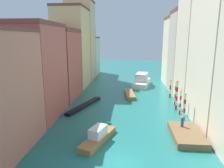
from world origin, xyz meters
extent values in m
plane|color=#1E6B66|center=(0.00, 24.50, 0.00)|extent=(154.00, 154.00, 0.00)
cube|color=#B25147|center=(-13.59, 11.57, 6.81)|extent=(7.26, 10.10, 13.62)
cube|color=brown|center=(-13.59, 11.57, 13.93)|extent=(7.41, 10.30, 0.61)
cube|color=#B25147|center=(-13.59, 22.38, 6.53)|extent=(7.26, 10.38, 13.06)
cube|color=brown|center=(-13.59, 22.38, 13.44)|extent=(7.41, 10.59, 0.75)
cube|color=#DBB77A|center=(-13.59, 33.16, 9.41)|extent=(7.26, 10.26, 18.81)
cube|color=brown|center=(-13.59, 33.16, 19.08)|extent=(7.41, 10.47, 0.53)
cube|color=#DBB77A|center=(-13.59, 43.02, 10.98)|extent=(7.26, 8.31, 21.96)
cube|color=brown|center=(-13.59, 43.02, 22.23)|extent=(7.41, 8.48, 0.53)
cube|color=beige|center=(-13.59, 51.72, 6.01)|extent=(7.26, 8.63, 12.02)
cube|color=brown|center=(-13.59, 51.72, 12.25)|extent=(7.41, 8.80, 0.46)
cube|color=beige|center=(13.59, 21.12, 10.78)|extent=(7.26, 9.02, 21.56)
cube|color=#BCB299|center=(13.59, 29.78, 8.69)|extent=(7.26, 7.74, 17.39)
cube|color=brown|center=(13.59, 29.78, 17.77)|extent=(7.41, 7.89, 0.77)
cube|color=beige|center=(13.59, 38.13, 8.37)|extent=(7.26, 8.74, 16.74)
cube|color=brown|center=(13.59, 38.13, 17.08)|extent=(7.41, 8.92, 0.68)
cube|color=brown|center=(7.87, 6.20, 0.39)|extent=(3.56, 6.43, 0.78)
cylinder|color=#234C93|center=(7.62, 7.61, 1.37)|extent=(0.36, 0.36, 1.17)
sphere|color=tan|center=(7.62, 7.61, 2.08)|extent=(0.26, 0.26, 0.26)
cylinder|color=red|center=(8.81, 11.42, 0.34)|extent=(0.30, 0.30, 0.67)
cylinder|color=white|center=(8.81, 11.42, 1.01)|extent=(0.30, 0.30, 0.67)
cylinder|color=red|center=(8.81, 11.42, 1.68)|extent=(0.30, 0.30, 0.67)
cylinder|color=white|center=(8.81, 11.42, 2.35)|extent=(0.30, 0.30, 0.67)
cylinder|color=red|center=(8.81, 11.42, 3.02)|extent=(0.30, 0.30, 0.67)
cylinder|color=white|center=(8.81, 11.42, 3.69)|extent=(0.30, 0.30, 0.67)
sphere|color=gold|center=(8.81, 11.42, 4.14)|extent=(0.33, 0.33, 0.33)
cylinder|color=red|center=(8.88, 14.29, 0.31)|extent=(0.28, 0.28, 0.61)
cylinder|color=white|center=(8.88, 14.29, 0.92)|extent=(0.28, 0.28, 0.61)
cylinder|color=red|center=(8.88, 14.29, 1.53)|extent=(0.28, 0.28, 0.61)
cylinder|color=white|center=(8.88, 14.29, 2.14)|extent=(0.28, 0.28, 0.61)
cylinder|color=red|center=(8.88, 14.29, 2.75)|extent=(0.28, 0.28, 0.61)
cylinder|color=white|center=(8.88, 14.29, 3.36)|extent=(0.28, 0.28, 0.61)
sphere|color=gold|center=(8.88, 14.29, 3.78)|extent=(0.31, 0.31, 0.31)
cylinder|color=red|center=(8.77, 16.56, 0.40)|extent=(0.33, 0.33, 0.79)
cylinder|color=white|center=(8.77, 16.56, 1.19)|extent=(0.33, 0.33, 0.79)
cylinder|color=red|center=(8.77, 16.56, 1.98)|extent=(0.33, 0.33, 0.79)
cylinder|color=white|center=(8.77, 16.56, 2.77)|extent=(0.33, 0.33, 0.79)
cylinder|color=red|center=(8.77, 16.56, 3.56)|extent=(0.33, 0.33, 0.79)
cylinder|color=white|center=(8.77, 16.56, 4.35)|extent=(0.33, 0.33, 0.79)
sphere|color=gold|center=(8.77, 16.56, 4.88)|extent=(0.36, 0.36, 0.36)
cylinder|color=red|center=(9.11, 18.99, 0.35)|extent=(0.35, 0.35, 0.71)
cylinder|color=white|center=(9.11, 18.99, 1.06)|extent=(0.35, 0.35, 0.71)
cylinder|color=red|center=(9.11, 18.99, 1.77)|extent=(0.35, 0.35, 0.71)
cylinder|color=white|center=(9.11, 18.99, 2.47)|extent=(0.35, 0.35, 0.71)
cylinder|color=red|center=(9.11, 18.99, 3.18)|extent=(0.35, 0.35, 0.71)
cylinder|color=white|center=(9.11, 18.99, 3.89)|extent=(0.35, 0.35, 0.71)
sphere|color=gold|center=(9.11, 18.99, 4.38)|extent=(0.39, 0.39, 0.39)
cylinder|color=red|center=(9.10, 23.88, 0.44)|extent=(0.33, 0.33, 0.88)
cylinder|color=white|center=(9.10, 23.88, 1.32)|extent=(0.33, 0.33, 0.88)
cylinder|color=red|center=(9.10, 23.88, 2.20)|extent=(0.33, 0.33, 0.88)
cylinder|color=white|center=(9.10, 23.88, 3.08)|extent=(0.33, 0.33, 0.88)
sphere|color=gold|center=(9.10, 23.88, 3.65)|extent=(0.36, 0.36, 0.36)
cube|color=white|center=(3.91, 34.76, 0.64)|extent=(5.23, 9.90, 1.27)
cube|color=silver|center=(3.91, 34.76, 2.26)|extent=(3.63, 5.28, 1.97)
cube|color=black|center=(-7.16, 16.71, 0.23)|extent=(4.41, 10.18, 0.47)
cube|color=olive|center=(-2.83, 4.31, 0.33)|extent=(3.79, 6.86, 0.66)
cube|color=silver|center=(-2.83, 4.31, 1.23)|extent=(2.08, 2.78, 1.14)
cube|color=olive|center=(0.88, 24.60, 0.34)|extent=(2.42, 7.17, 0.69)
camera|label=1|loc=(0.74, -18.03, 11.91)|focal=33.27mm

